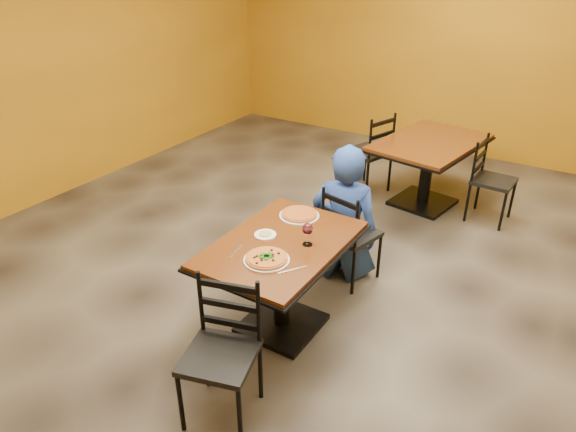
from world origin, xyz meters
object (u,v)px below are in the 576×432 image
Objects in this scene: pizza_main at (267,258)px; pizza_far at (299,214)px; chair_main_near at (220,358)px; chair_second_right at (494,181)px; side_plate at (265,235)px; table_main at (281,265)px; chair_second_left at (368,152)px; chair_main_far at (352,234)px; plate_main at (267,260)px; wine_glass at (308,233)px; diner at (345,211)px; plate_far at (299,216)px; table_second at (428,157)px.

pizza_far is at bearing 101.97° from pizza_main.
chair_main_near is 1.03× the size of chair_second_right.
table_main is at bearing -7.72° from side_plate.
chair_second_left is (-0.50, 2.64, -0.08)m from table_main.
chair_main_far is at bearing 73.81° from chair_main_near.
chair_second_left is at bearing 100.64° from table_main.
chair_second_right is at bearing -100.10° from chair_main_far.
chair_second_right is 2.84× the size of plate_main.
table_main is 0.34m from wine_glass.
chair_main_near is at bearing -81.92° from pizza_main.
chair_second_left is at bearing 100.63° from plate_main.
chair_main_far is 5.44× the size of side_plate.
side_plate is at bearing 84.53° from chair_main_far.
chair_main_near is 1.04m from wine_glass.
diner reaches higher than chair_second_right.
table_main is 0.46m from plate_far.
chair_second_right reaches higher than plate_far.
plate_main is at bearing -54.40° from side_plate.
table_main is 2.69m from chair_second_left.
diner is (-0.10, 0.07, 0.16)m from chair_main_far.
table_second is 9.19× the size of side_plate.
diner is at bearing 36.25° from chair_second_left.
chair_second_left is at bearing 100.24° from pizza_far.
chair_second_right is at bearing 65.52° from pizza_far.
side_plate is (-0.29, 0.92, 0.30)m from chair_main_near.
chair_main_near reaches higher than table_main.
chair_second_left reaches higher than plate_far.
diner is (-0.09, 1.84, 0.14)m from chair_main_near.
chair_main_near is 0.72m from pizza_main.
table_second is 5.18× the size of pizza_main.
chair_second_left is 3.07× the size of plate_main.
wine_glass is (0.67, -2.57, 0.36)m from chair_second_left.
chair_second_left reaches higher than pizza_main.
pizza_main is at bearing -111.32° from wine_glass.
plate_far is (-0.23, 1.30, 0.30)m from chair_main_near.
pizza_main is 1.58× the size of wine_glass.
wine_glass is at bearing 72.05° from chair_main_near.
chair_main_far is at bearing 84.91° from pizza_main.
diner is (0.05, 0.94, 0.04)m from table_main.
plate_far is at bearing 102.85° from table_main.
pizza_far reaches higher than side_plate.
table_main is 6.83× the size of wine_glass.
chair_second_left is 0.80× the size of diner.
table_second is at bearing 72.90° from chair_main_near.
pizza_main is at bearing -54.40° from side_plate.
chair_main_far is at bearing -92.15° from table_second.
chair_main_near is at bearing 81.82° from diner.
chair_second_left reaches higher than table_second.
table_second is 2.26m from pizza_far.
chair_second_left is 2.29m from pizza_far.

